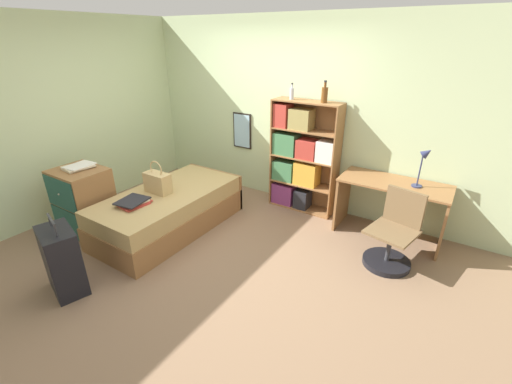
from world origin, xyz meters
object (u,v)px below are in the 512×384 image
object	(u,v)px
book_stack_on_bed	(133,202)
bottle_brown	(325,94)
bed	(170,210)
desk	(392,199)
suitcase	(63,261)
bookcase	(299,158)
dresser	(84,201)
bottle_green	(292,93)
desk_lamp	(425,160)
desk_chair	(391,243)
handbag	(158,182)
magazine_pile_on_dresser	(79,167)

from	to	relation	value
book_stack_on_bed	bottle_brown	bearing A→B (deg)	52.31
bed	desk	bearing A→B (deg)	28.66
suitcase	desk	world-z (taller)	suitcase
bookcase	desk	xyz separation A→B (m)	(1.33, -0.13, -0.23)
dresser	bottle_brown	xyz separation A→B (m)	(2.27, 2.08, 1.23)
bottle_green	desk	size ratio (longest dim) A/B	0.17
desk	desk_lamp	bearing A→B (deg)	1.81
bed	bottle_green	size ratio (longest dim) A/B	9.14
bottle_green	desk_lamp	bearing A→B (deg)	-3.24
dresser	bottle_brown	world-z (taller)	bottle_brown
bed	bottle_green	distance (m)	2.21
desk_chair	dresser	bearing A→B (deg)	-158.11
handbag	magazine_pile_on_dresser	distance (m)	0.97
bed	desk_chair	xyz separation A→B (m)	(2.60, 0.76, 0.00)
dresser	magazine_pile_on_dresser	world-z (taller)	magazine_pile_on_dresser
bed	dresser	xyz separation A→B (m)	(-0.85, -0.63, 0.16)
magazine_pile_on_dresser	desk_lamp	xyz separation A→B (m)	(3.58, 1.92, 0.21)
desk_lamp	desk_chair	bearing A→B (deg)	-99.19
suitcase	bottle_brown	size ratio (longest dim) A/B	2.98
suitcase	dresser	world-z (taller)	dresser
book_stack_on_bed	desk_chair	world-z (taller)	desk_chair
dresser	desk_lamp	world-z (taller)	desk_lamp
suitcase	magazine_pile_on_dresser	world-z (taller)	magazine_pile_on_dresser
bottle_green	desk_lamp	distance (m)	1.83
magazine_pile_on_dresser	desk	distance (m)	3.85
bookcase	bottle_green	distance (m)	0.89
bottle_brown	desk_chair	world-z (taller)	bottle_brown
desk	desk_chair	xyz separation A→B (m)	(0.17, -0.57, -0.26)
bottle_green	bottle_brown	distance (m)	0.45
handbag	bookcase	bearing A→B (deg)	51.91
magazine_pile_on_dresser	bottle_green	size ratio (longest dim) A/B	1.71
magazine_pile_on_dresser	bookcase	distance (m)	2.85
magazine_pile_on_dresser	suitcase	bearing A→B (deg)	-43.00
dresser	magazine_pile_on_dresser	distance (m)	0.44
suitcase	dresser	xyz separation A→B (m)	(-0.88, 0.80, 0.08)
book_stack_on_bed	desk	xyz separation A→B (m)	(2.51, 1.81, -0.03)
handbag	desk_chair	bearing A→B (deg)	17.10
magazine_pile_on_dresser	bookcase	bearing A→B (deg)	45.70
bottle_green	desk_chair	xyz separation A→B (m)	(1.64, -0.68, -1.37)
desk_lamp	bed	bearing A→B (deg)	-153.60
book_stack_on_bed	bookcase	bearing A→B (deg)	58.64
bottle_brown	desk_lamp	distance (m)	1.42
magazine_pile_on_dresser	desk	world-z (taller)	magazine_pile_on_dresser
bookcase	desk_chair	world-z (taller)	bookcase
bed	book_stack_on_bed	world-z (taller)	book_stack_on_bed
handbag	magazine_pile_on_dresser	size ratio (longest dim) A/B	1.15
bed	book_stack_on_bed	bearing A→B (deg)	-98.31
book_stack_on_bed	dresser	distance (m)	0.81
bookcase	desk_lamp	world-z (taller)	bookcase
book_stack_on_bed	suitcase	world-z (taller)	suitcase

